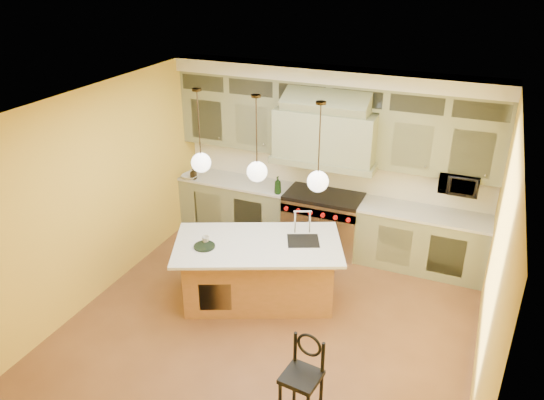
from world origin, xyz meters
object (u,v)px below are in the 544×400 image
at_px(range, 323,221).
at_px(kitchen_island, 259,270).
at_px(microwave, 459,182).
at_px(counter_stool, 303,378).

distance_m(range, kitchen_island, 1.73).
distance_m(kitchen_island, microwave, 3.10).
relative_size(range, kitchen_island, 0.48).
xyz_separation_m(range, counter_stool, (0.90, -3.48, 0.10)).
bearing_deg(range, counter_stool, -75.43).
xyz_separation_m(kitchen_island, microwave, (2.32, 1.80, 0.98)).
relative_size(range, counter_stool, 1.16).
bearing_deg(kitchen_island, range, 53.99).
height_order(range, microwave, microwave).
height_order(kitchen_island, microwave, microwave).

